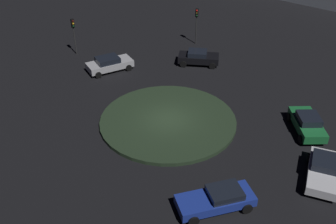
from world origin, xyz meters
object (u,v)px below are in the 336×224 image
object	(u,v)px
car_silver	(109,64)
car_white	(324,170)
traffic_light_north	(74,29)
car_green	(307,123)
car_blue	(217,199)
traffic_light_northeast	(197,19)
car_black	(198,57)

from	to	relation	value
car_silver	car_white	size ratio (longest dim) A/B	1.03
traffic_light_north	car_green	bearing A→B (deg)	17.99
car_blue	traffic_light_northeast	size ratio (longest dim) A/B	1.15
car_white	traffic_light_northeast	xyz separation A→B (m)	(0.00, 22.95, 2.15)
car_silver	traffic_light_northeast	size ratio (longest dim) A/B	1.16
car_white	car_black	world-z (taller)	car_black
car_black	car_blue	bearing A→B (deg)	-83.08
car_white	car_blue	bearing A→B (deg)	-49.11
car_silver	traffic_light_northeast	world-z (taller)	traffic_light_northeast
car_black	traffic_light_northeast	bearing A→B (deg)	96.73
car_black	traffic_light_northeast	world-z (taller)	traffic_light_northeast
car_white	traffic_light_northeast	world-z (taller)	traffic_light_northeast
car_silver	traffic_light_northeast	distance (m)	11.16
car_green	traffic_light_northeast	world-z (taller)	traffic_light_northeast
car_silver	traffic_light_north	world-z (taller)	traffic_light_north
car_blue	traffic_light_northeast	distance (m)	24.51
car_silver	car_blue	xyz separation A→B (m)	(2.84, -19.59, -0.04)
car_white	traffic_light_north	distance (m)	27.43
car_silver	car_white	xyz separation A→B (m)	(10.33, -19.30, -0.04)
car_silver	traffic_light_north	distance (m)	5.82
car_blue	traffic_light_north	bearing A→B (deg)	-76.20
car_white	car_silver	bearing A→B (deg)	-113.15
car_silver	car_green	bearing A→B (deg)	-61.26
car_green	traffic_light_northeast	size ratio (longest dim) A/B	1.10
traffic_light_northeast	car_blue	bearing A→B (deg)	10.79
traffic_light_northeast	traffic_light_north	distance (m)	13.03
car_silver	car_blue	distance (m)	19.79
car_white	traffic_light_north	world-z (taller)	traffic_light_north
car_white	car_green	size ratio (longest dim) A/B	1.02
car_green	car_black	world-z (taller)	car_green
traffic_light_north	traffic_light_northeast	bearing A→B (deg)	65.12
car_blue	traffic_light_north	size ratio (longest dim) A/B	1.20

